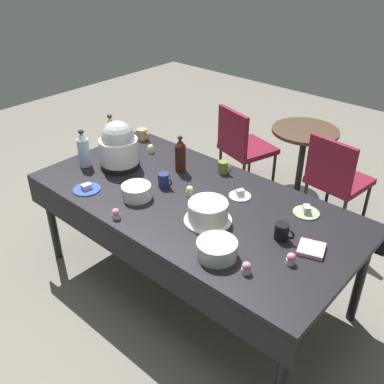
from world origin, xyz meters
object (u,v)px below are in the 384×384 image
object	(u,v)px
maroon_chair_right	(336,176)
soda_bottle_cola	(180,155)
frosted_layer_cake	(208,212)
soda_bottle_ginger_ale	(111,134)
glass_salad_bowl	(217,249)
round_cafe_table	(302,152)
ceramic_snack_bowl	(137,192)
cupcake_rose	(190,191)
soda_bottle_water	(83,150)
dessert_plate_white	(240,195)
coffee_mug_tan	(142,134)
potluck_table	(192,206)
maroon_chair_left	(242,144)
coffee_mug_navy	(164,180)
dessert_plate_sage	(306,212)
cupcake_lemon	(116,214)
dessert_plate_cobalt	(87,189)
coffee_mug_black	(282,232)
slow_cooker	(119,146)
cupcake_mint	(246,268)
cupcake_vanilla	(151,149)
cupcake_berry	(291,259)
coffee_mug_olive	(223,167)

from	to	relation	value
maroon_chair_right	soda_bottle_cola	bearing A→B (deg)	-122.03
frosted_layer_cake	soda_bottle_ginger_ale	bearing A→B (deg)	168.10
frosted_layer_cake	glass_salad_bowl	world-z (taller)	frosted_layer_cake
maroon_chair_right	round_cafe_table	xyz separation A→B (m)	(-0.44, 0.22, 0.01)
ceramic_snack_bowl	round_cafe_table	bearing A→B (deg)	82.87
cupcake_rose	soda_bottle_water	world-z (taller)	soda_bottle_water
ceramic_snack_bowl	dessert_plate_white	world-z (taller)	ceramic_snack_bowl
coffee_mug_tan	round_cafe_table	xyz separation A→B (m)	(0.89, 1.16, -0.30)
potluck_table	maroon_chair_left	size ratio (longest dim) A/B	2.59
coffee_mug_navy	dessert_plate_sage	bearing A→B (deg)	21.46
potluck_table	glass_salad_bowl	xyz separation A→B (m)	(0.49, -0.35, 0.11)
dessert_plate_sage	cupcake_lemon	distance (m)	1.17
dessert_plate_cobalt	maroon_chair_right	size ratio (longest dim) A/B	0.22
dessert_plate_cobalt	maroon_chair_right	xyz separation A→B (m)	(1.00, 1.76, -0.27)
dessert_plate_sage	soda_bottle_ginger_ale	bearing A→B (deg)	-172.27
coffee_mug_black	maroon_chair_left	size ratio (longest dim) A/B	0.15
slow_cooker	maroon_chair_right	size ratio (longest dim) A/B	0.42
frosted_layer_cake	coffee_mug_black	size ratio (longest dim) A/B	2.35
soda_bottle_water	coffee_mug_black	size ratio (longest dim) A/B	2.25
slow_cooker	maroon_chair_right	distance (m)	1.81
soda_bottle_water	round_cafe_table	world-z (taller)	soda_bottle_water
cupcake_mint	cupcake_rose	xyz separation A→B (m)	(-0.73, 0.38, 0.00)
slow_cooker	soda_bottle_water	xyz separation A→B (m)	(-0.21, -0.16, -0.04)
ceramic_snack_bowl	soda_bottle_cola	world-z (taller)	soda_bottle_cola
frosted_layer_cake	slow_cooker	world-z (taller)	slow_cooker
cupcake_vanilla	round_cafe_table	distance (m)	1.48
cupcake_lemon	soda_bottle_water	bearing A→B (deg)	157.26
potluck_table	glass_salad_bowl	size ratio (longest dim) A/B	9.88
cupcake_berry	coffee_mug_navy	xyz separation A→B (m)	(-1.07, 0.13, 0.02)
cupcake_lemon	coffee_mug_olive	distance (m)	0.90
dessert_plate_sage	coffee_mug_black	world-z (taller)	coffee_mug_black
potluck_table	coffee_mug_black	distance (m)	0.68
maroon_chair_right	coffee_mug_black	bearing A→B (deg)	-78.49
potluck_table	coffee_mug_olive	world-z (taller)	coffee_mug_olive
potluck_table	ceramic_snack_bowl	bearing A→B (deg)	-140.21
slow_cooker	cupcake_berry	size ratio (longest dim) A/B	5.30
soda_bottle_water	cupcake_vanilla	bearing A→B (deg)	66.62
ceramic_snack_bowl	cupcake_lemon	distance (m)	0.26
ceramic_snack_bowl	coffee_mug_navy	world-z (taller)	coffee_mug_navy
ceramic_snack_bowl	dessert_plate_white	size ratio (longest dim) A/B	1.33
ceramic_snack_bowl	soda_bottle_ginger_ale	world-z (taller)	soda_bottle_ginger_ale
dessert_plate_sage	dessert_plate_cobalt	distance (m)	1.45
slow_cooker	cupcake_vanilla	distance (m)	0.34
dessert_plate_sage	cupcake_vanilla	size ratio (longest dim) A/B	2.44
dessert_plate_sage	maroon_chair_left	world-z (taller)	maroon_chair_left
cupcake_berry	soda_bottle_water	distance (m)	1.73
cupcake_berry	coffee_mug_olive	world-z (taller)	coffee_mug_olive
glass_salad_bowl	round_cafe_table	bearing A→B (deg)	105.50
cupcake_vanilla	soda_bottle_water	xyz separation A→B (m)	(-0.21, -0.48, 0.10)
dessert_plate_white	cupcake_vanilla	xyz separation A→B (m)	(-0.92, 0.07, 0.02)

